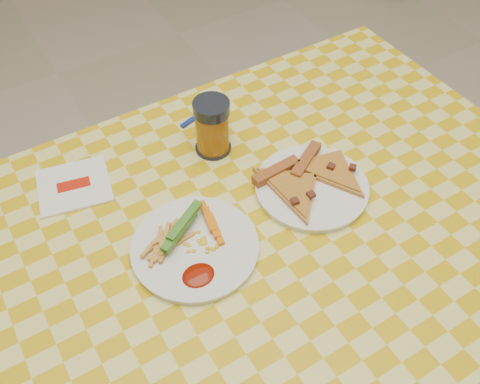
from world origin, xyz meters
The scene contains 9 objects.
ground centered at (0.00, 0.00, 0.00)m, with size 8.00×8.00×0.00m, color beige.
table centered at (0.00, 0.00, 0.68)m, with size 1.28×0.88×0.76m.
plate_left centered at (-0.13, 0.01, 0.76)m, with size 0.23×0.23×0.01m, color white.
plate_right centered at (0.15, 0.02, 0.76)m, with size 0.23×0.23×0.01m, color white.
fries_veggies centered at (-0.14, 0.03, 0.78)m, with size 0.18×0.17×0.04m.
pizza_slices centered at (0.15, 0.04, 0.78)m, with size 0.27×0.25×0.02m.
drink_glass centered at (0.04, 0.23, 0.82)m, with size 0.08×0.08×0.13m.
napkin centered at (-0.27, 0.28, 0.76)m, with size 0.17×0.16×0.01m.
fork centered at (0.07, 0.34, 0.76)m, with size 0.13×0.05×0.01m.
Camera 1 is at (-0.35, -0.52, 1.58)m, focal length 40.00 mm.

